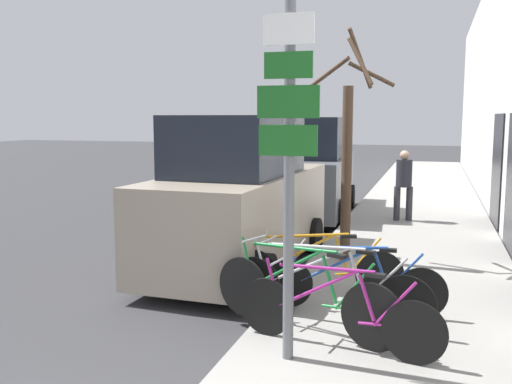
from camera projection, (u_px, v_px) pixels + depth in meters
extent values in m
plane|color=#333335|center=(301.00, 225.00, 13.28)|extent=(80.00, 80.00, 0.00)
cube|color=gray|center=(420.00, 209.00, 15.15)|extent=(3.20, 32.00, 0.15)
cube|color=silver|center=(497.00, 87.00, 14.22)|extent=(0.20, 32.00, 6.50)
cube|color=black|center=(497.00, 169.00, 12.46)|extent=(0.03, 1.85, 2.42)
cylinder|color=#595B60|center=(289.00, 185.00, 5.36)|extent=(0.10, 0.10, 3.42)
cube|color=white|center=(289.00, 29.00, 5.12)|extent=(0.47, 0.02, 0.28)
cube|color=#19591E|center=(288.00, 65.00, 5.16)|extent=(0.45, 0.02, 0.24)
cube|color=#19591E|center=(288.00, 102.00, 5.20)|extent=(0.59, 0.02, 0.30)
cube|color=#19591E|center=(288.00, 140.00, 5.25)|extent=(0.56, 0.02, 0.29)
cylinder|color=black|center=(267.00, 307.00, 6.13)|extent=(0.63, 0.15, 0.63)
cylinder|color=black|center=(414.00, 333.00, 5.39)|extent=(0.63, 0.15, 0.63)
cylinder|color=#8C1E72|center=(318.00, 288.00, 5.81)|extent=(0.87, 0.20, 0.52)
cylinder|color=#8C1E72|center=(326.00, 268.00, 5.75)|extent=(1.01, 0.23, 0.08)
cylinder|color=#8C1E72|center=(367.00, 298.00, 5.58)|extent=(0.19, 0.07, 0.45)
cylinder|color=#8C1E72|center=(386.00, 325.00, 5.52)|extent=(0.55, 0.13, 0.08)
cylinder|color=#8C1E72|center=(395.00, 305.00, 5.45)|extent=(0.41, 0.11, 0.51)
cylinder|color=#8C1E72|center=(274.00, 284.00, 6.06)|extent=(0.19, 0.07, 0.54)
cube|color=black|center=(375.00, 275.00, 5.51)|extent=(0.21, 0.12, 0.04)
cylinder|color=#99999E|center=(280.00, 260.00, 5.98)|extent=(0.11, 0.44, 0.02)
cylinder|color=black|center=(243.00, 287.00, 6.73)|extent=(0.67, 0.28, 0.71)
cylinder|color=black|center=(373.00, 317.00, 5.70)|extent=(0.67, 0.28, 0.71)
cylinder|color=#197233|center=(287.00, 268.00, 6.30)|extent=(0.90, 0.37, 0.58)
cylinder|color=#197233|center=(293.00, 248.00, 6.22)|extent=(1.04, 0.42, 0.09)
cylinder|color=#197233|center=(329.00, 279.00, 5.97)|extent=(0.20, 0.11, 0.51)
cylinder|color=#197233|center=(347.00, 309.00, 5.88)|extent=(0.56, 0.24, 0.08)
cylinder|color=#197233|center=(354.00, 287.00, 5.80)|extent=(0.42, 0.18, 0.56)
cylinder|color=#197233|center=(248.00, 263.00, 6.64)|extent=(0.20, 0.10, 0.61)
cube|color=black|center=(337.00, 256.00, 5.89)|extent=(0.22, 0.15, 0.04)
cylinder|color=#99999E|center=(254.00, 239.00, 6.55)|extent=(0.18, 0.42, 0.02)
cylinder|color=black|center=(255.00, 284.00, 6.90)|extent=(0.66, 0.13, 0.67)
cylinder|color=black|center=(406.00, 305.00, 6.12)|extent=(0.66, 0.13, 0.67)
cylinder|color=#B7B7BC|center=(308.00, 265.00, 6.57)|extent=(1.00, 0.19, 0.55)
cylinder|color=#B7B7BC|center=(315.00, 246.00, 6.50)|extent=(1.17, 0.21, 0.09)
cylinder|color=#B7B7BC|center=(357.00, 274.00, 6.32)|extent=(0.22, 0.07, 0.48)
cylinder|color=#B7B7BC|center=(377.00, 299.00, 6.25)|extent=(0.63, 0.12, 0.08)
cylinder|color=#B7B7BC|center=(385.00, 279.00, 6.18)|extent=(0.47, 0.10, 0.54)
cylinder|color=#B7B7BC|center=(262.00, 262.00, 6.83)|extent=(0.21, 0.06, 0.58)
cube|color=black|center=(366.00, 252.00, 6.25)|extent=(0.21, 0.11, 0.04)
cylinder|color=#99999E|center=(269.00, 240.00, 6.75)|extent=(0.09, 0.44, 0.02)
cylinder|color=black|center=(289.00, 283.00, 7.06)|extent=(0.60, 0.06, 0.60)
cylinder|color=black|center=(422.00, 293.00, 6.65)|extent=(0.60, 0.06, 0.60)
cylinder|color=#1E4799|center=(337.00, 264.00, 6.87)|extent=(0.89, 0.08, 0.50)
cylinder|color=#1E4799|center=(344.00, 247.00, 6.82)|extent=(1.03, 0.08, 0.08)
cylinder|color=#1E4799|center=(381.00, 269.00, 6.74)|extent=(0.19, 0.04, 0.44)
cylinder|color=#1E4799|center=(397.00, 289.00, 6.72)|extent=(0.56, 0.05, 0.07)
cylinder|color=#1E4799|center=(405.00, 272.00, 6.67)|extent=(0.42, 0.05, 0.49)
cylinder|color=#1E4799|center=(295.00, 263.00, 7.00)|extent=(0.19, 0.04, 0.52)
cube|color=black|center=(388.00, 250.00, 6.69)|extent=(0.20, 0.09, 0.04)
cylinder|color=#99999E|center=(302.00, 243.00, 6.95)|extent=(0.04, 0.44, 0.02)
cylinder|color=black|center=(253.00, 273.00, 7.45)|extent=(0.62, 0.19, 0.63)
cylinder|color=black|center=(380.00, 275.00, 7.36)|extent=(0.62, 0.19, 0.63)
cylinder|color=orange|center=(301.00, 252.00, 7.38)|extent=(0.90, 0.26, 0.52)
cylinder|color=orange|center=(307.00, 236.00, 7.34)|extent=(1.04, 0.30, 0.08)
cylinder|color=orange|center=(342.00, 254.00, 7.35)|extent=(0.20, 0.08, 0.45)
cylinder|color=orange|center=(357.00, 273.00, 7.37)|extent=(0.57, 0.17, 0.08)
cylinder|color=orange|center=(364.00, 257.00, 7.34)|extent=(0.43, 0.13, 0.51)
cylinder|color=orange|center=(259.00, 253.00, 7.41)|extent=(0.20, 0.08, 0.54)
cube|color=black|center=(349.00, 236.00, 7.32)|extent=(0.21, 0.13, 0.04)
cylinder|color=#99999E|center=(266.00, 233.00, 7.37)|extent=(0.13, 0.43, 0.02)
cube|color=gray|center=(241.00, 216.00, 9.39)|extent=(1.92, 4.74, 1.40)
cube|color=black|center=(236.00, 145.00, 9.06)|extent=(1.67, 2.49, 0.94)
cylinder|color=black|center=(224.00, 229.00, 11.11)|extent=(0.24, 0.65, 0.65)
cylinder|color=black|center=(313.00, 235.00, 10.53)|extent=(0.24, 0.65, 0.65)
cylinder|color=black|center=(150.00, 265.00, 8.38)|extent=(0.24, 0.65, 0.65)
cylinder|color=black|center=(264.00, 276.00, 7.81)|extent=(0.24, 0.65, 0.65)
cube|color=#51565B|center=(311.00, 183.00, 14.45)|extent=(2.04, 4.82, 1.32)
cube|color=black|center=(310.00, 137.00, 14.12)|extent=(1.73, 2.55, 1.00)
cylinder|color=black|center=(287.00, 194.00, 16.14)|extent=(0.26, 0.66, 0.65)
cylinder|color=black|center=(350.00, 196.00, 15.72)|extent=(0.26, 0.66, 0.65)
cylinder|color=black|center=(264.00, 211.00, 13.32)|extent=(0.26, 0.66, 0.65)
cylinder|color=black|center=(340.00, 214.00, 12.90)|extent=(0.26, 0.66, 0.65)
cylinder|color=#333338|center=(409.00, 204.00, 12.97)|extent=(0.15, 0.15, 0.77)
cylinder|color=#333338|center=(397.00, 203.00, 13.01)|extent=(0.15, 0.15, 0.77)
cylinder|color=#26262D|center=(404.00, 173.00, 12.90)|extent=(0.36, 0.36, 0.61)
sphere|color=tan|center=(405.00, 155.00, 12.84)|extent=(0.21, 0.21, 0.21)
cylinder|color=#4C3828|center=(346.00, 174.00, 9.24)|extent=(0.17, 0.17, 2.84)
cylinder|color=#4C3828|center=(360.00, 61.00, 8.81)|extent=(0.48, 0.39, 0.77)
cylinder|color=#4C3828|center=(371.00, 74.00, 8.99)|extent=(0.75, 0.19, 0.42)
cylinder|color=#4C3828|center=(360.00, 59.00, 9.26)|extent=(0.36, 0.71, 0.94)
cylinder|color=#4C3828|center=(329.00, 73.00, 9.30)|extent=(0.76, 0.43, 0.50)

